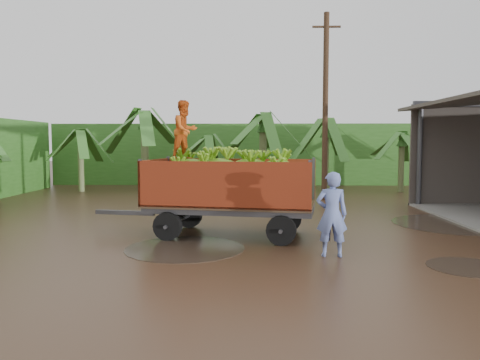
% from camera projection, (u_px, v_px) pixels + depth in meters
% --- Properties ---
extents(ground, '(100.00, 100.00, 0.00)m').
position_uv_depth(ground, '(299.00, 233.00, 12.90)').
color(ground, black).
rests_on(ground, ground).
extents(hedge_north, '(22.00, 3.00, 3.60)m').
position_uv_depth(hedge_north, '(239.00, 154.00, 28.74)').
color(hedge_north, '#2D661E').
rests_on(hedge_north, ground).
extents(banana_trailer, '(6.22, 2.88, 3.64)m').
position_uv_depth(banana_trailer, '(230.00, 186.00, 12.48)').
color(banana_trailer, '#B13419').
rests_on(banana_trailer, ground).
extents(man_blue, '(0.70, 0.48, 1.87)m').
position_uv_depth(man_blue, '(332.00, 214.00, 10.23)').
color(man_blue, '#697CBF').
rests_on(man_blue, ground).
extents(utility_pole, '(1.20, 0.24, 8.00)m').
position_uv_depth(utility_pole, '(325.00, 106.00, 20.08)').
color(utility_pole, '#47301E').
rests_on(utility_pole, ground).
extents(banana_plants, '(25.09, 20.92, 4.31)m').
position_uv_depth(banana_plants, '(143.00, 158.00, 19.20)').
color(banana_plants, '#2D661E').
rests_on(banana_plants, ground).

